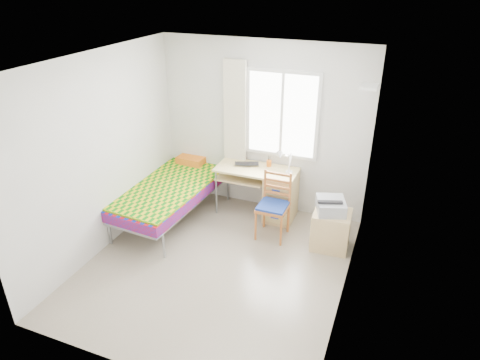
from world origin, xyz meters
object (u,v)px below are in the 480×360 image
Objects in this scene: desk at (276,193)px; printer at (331,205)px; chair at (275,202)px; bed at (174,186)px; cabinet at (331,230)px.

printer is (0.89, -0.46, 0.22)m from desk.
desk is 1.28× the size of chair.
bed is 1.87× the size of desk.
bed is 1.61m from chair.
desk is 2.41× the size of printer.
chair is at bearing 175.93° from cabinet.
chair is at bearing 162.41° from printer.
chair is 0.85m from cabinet.
cabinet is at bearing -28.12° from desk.
bed is 2.39m from printer.
chair is 1.87× the size of printer.
desk is 2.27× the size of cabinet.
chair reaches higher than printer.
bed is at bearing 176.19° from cabinet.
cabinet is 1.06× the size of printer.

